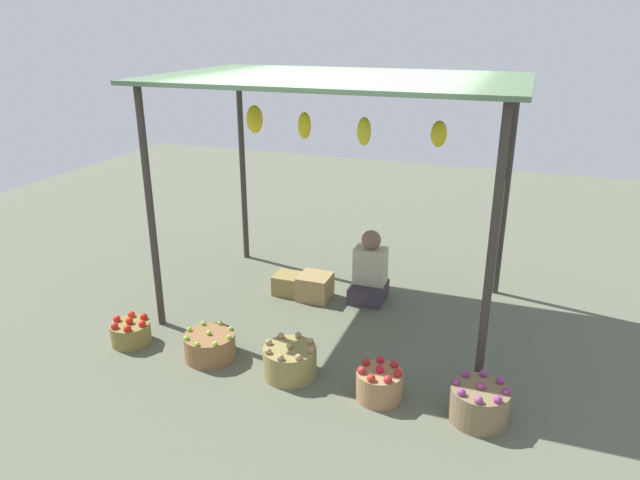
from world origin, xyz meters
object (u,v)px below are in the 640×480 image
at_px(vendor_person, 370,273).
at_px(basket_purple_onions, 479,403).
at_px(basket_red_apples, 379,384).
at_px(wooden_crate_stacked_rear, 293,284).
at_px(basket_limes, 210,346).
at_px(basket_red_tomatoes, 131,332).
at_px(wooden_crate_near_vendor, 315,287).
at_px(basket_potatoes, 290,361).

bearing_deg(vendor_person, basket_purple_onions, -52.26).
relative_size(basket_red_apples, wooden_crate_stacked_rear, 0.94).
bearing_deg(basket_limes, basket_red_tomatoes, -177.97).
distance_m(basket_red_tomatoes, basket_red_apples, 2.41).
xyz_separation_m(basket_limes, wooden_crate_near_vendor, (0.47, 1.45, 0.02)).
bearing_deg(wooden_crate_stacked_rear, basket_red_tomatoes, -124.26).
relative_size(basket_limes, wooden_crate_near_vendor, 1.35).
xyz_separation_m(basket_purple_onions, wooden_crate_near_vendor, (-1.89, 1.53, -0.01)).
bearing_deg(basket_limes, wooden_crate_near_vendor, 72.17).
height_order(wooden_crate_near_vendor, wooden_crate_stacked_rear, wooden_crate_near_vendor).
relative_size(basket_limes, basket_purple_onions, 1.03).
bearing_deg(basket_potatoes, basket_limes, 179.01).
bearing_deg(basket_red_apples, basket_red_tomatoes, 179.09).
bearing_deg(vendor_person, basket_red_tomatoes, -137.91).
relative_size(vendor_person, basket_limes, 1.71).
bearing_deg(wooden_crate_near_vendor, basket_red_tomatoes, -131.19).
bearing_deg(basket_red_tomatoes, basket_limes, 2.03).
bearing_deg(basket_limes, vendor_person, 58.08).
height_order(vendor_person, wooden_crate_near_vendor, vendor_person).
xyz_separation_m(basket_red_apples, wooden_crate_stacked_rear, (-1.38, 1.54, -0.02)).
bearing_deg(wooden_crate_stacked_rear, vendor_person, 11.64).
height_order(basket_red_tomatoes, basket_red_apples, basket_red_apples).
bearing_deg(vendor_person, basket_red_apples, -72.01).
bearing_deg(vendor_person, basket_limes, -121.92).
height_order(vendor_person, basket_red_apples, vendor_person).
bearing_deg(basket_red_tomatoes, wooden_crate_stacked_rear, 55.74).
bearing_deg(vendor_person, wooden_crate_near_vendor, -160.81).
relative_size(basket_purple_onions, wooden_crate_near_vendor, 1.31).
bearing_deg(basket_purple_onions, vendor_person, 127.74).
xyz_separation_m(vendor_person, basket_limes, (-1.02, -1.64, -0.18)).
bearing_deg(basket_potatoes, vendor_person, 81.70).
height_order(basket_red_tomatoes, basket_purple_onions, basket_purple_onions).
distance_m(vendor_person, wooden_crate_near_vendor, 0.61).
xyz_separation_m(basket_potatoes, wooden_crate_near_vendor, (-0.32, 1.46, 0.00)).
height_order(basket_red_tomatoes, wooden_crate_stacked_rear, basket_red_tomatoes).
relative_size(vendor_person, basket_red_apples, 2.08).
relative_size(basket_potatoes, basket_red_apples, 1.22).
height_order(basket_red_apples, wooden_crate_near_vendor, basket_red_apples).
bearing_deg(basket_red_tomatoes, basket_red_apples, -0.91).
height_order(vendor_person, basket_purple_onions, vendor_person).
bearing_deg(wooden_crate_stacked_rear, wooden_crate_near_vendor, -4.95).
distance_m(basket_red_tomatoes, basket_potatoes, 1.61).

